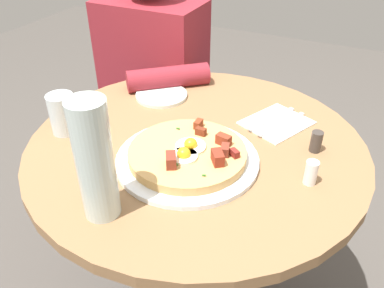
{
  "coord_description": "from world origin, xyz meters",
  "views": [
    {
      "loc": [
        -0.35,
        0.76,
        1.29
      ],
      "look_at": [
        -0.01,
        0.04,
        0.75
      ],
      "focal_mm": 37.02,
      "sensor_mm": 36.0,
      "label": 1
    }
  ],
  "objects_px": {
    "water_glass": "(63,114)",
    "water_bottle": "(95,161)",
    "dining_table": "(196,192)",
    "salt_shaker": "(311,173)",
    "pizza_plate": "(187,159)",
    "pepper_shaker": "(316,142)",
    "bread_plate": "(162,95)",
    "breakfast_pizza": "(188,153)",
    "fork": "(272,119)",
    "person_seated": "(156,108)",
    "knife": "(282,124)"
  },
  "relations": [
    {
      "from": "dining_table",
      "to": "water_bottle",
      "type": "xyz_separation_m",
      "value": [
        0.06,
        0.31,
        0.3
      ]
    },
    {
      "from": "water_glass",
      "to": "pepper_shaker",
      "type": "relative_size",
      "value": 1.98
    },
    {
      "from": "fork",
      "to": "water_glass",
      "type": "xyz_separation_m",
      "value": [
        0.47,
        0.29,
        0.05
      ]
    },
    {
      "from": "dining_table",
      "to": "breakfast_pizza",
      "type": "bearing_deg",
      "value": 103.21
    },
    {
      "from": "bread_plate",
      "to": "breakfast_pizza",
      "type": "bearing_deg",
      "value": 129.91
    },
    {
      "from": "dining_table",
      "to": "water_bottle",
      "type": "bearing_deg",
      "value": 79.16
    },
    {
      "from": "breakfast_pizza",
      "to": "water_glass",
      "type": "relative_size",
      "value": 2.61
    },
    {
      "from": "pizza_plate",
      "to": "knife",
      "type": "height_order",
      "value": "pizza_plate"
    },
    {
      "from": "fork",
      "to": "pepper_shaker",
      "type": "distance_m",
      "value": 0.17
    },
    {
      "from": "bread_plate",
      "to": "water_glass",
      "type": "bearing_deg",
      "value": 65.2
    },
    {
      "from": "dining_table",
      "to": "pizza_plate",
      "type": "xyz_separation_m",
      "value": [
        -0.02,
        0.09,
        0.18
      ]
    },
    {
      "from": "person_seated",
      "to": "knife",
      "type": "distance_m",
      "value": 0.68
    },
    {
      "from": "breakfast_pizza",
      "to": "salt_shaker",
      "type": "bearing_deg",
      "value": -170.47
    },
    {
      "from": "person_seated",
      "to": "bread_plate",
      "type": "distance_m",
      "value": 0.41
    },
    {
      "from": "pizza_plate",
      "to": "breakfast_pizza",
      "type": "distance_m",
      "value": 0.02
    },
    {
      "from": "person_seated",
      "to": "pepper_shaker",
      "type": "xyz_separation_m",
      "value": [
        -0.68,
        0.37,
        0.25
      ]
    },
    {
      "from": "knife",
      "to": "person_seated",
      "type": "bearing_deg",
      "value": -92.18
    },
    {
      "from": "bread_plate",
      "to": "water_glass",
      "type": "relative_size",
      "value": 1.48
    },
    {
      "from": "person_seated",
      "to": "salt_shaker",
      "type": "relative_size",
      "value": 20.07
    },
    {
      "from": "water_glass",
      "to": "pepper_shaker",
      "type": "distance_m",
      "value": 0.64
    },
    {
      "from": "breakfast_pizza",
      "to": "fork",
      "type": "distance_m",
      "value": 0.3
    },
    {
      "from": "pizza_plate",
      "to": "knife",
      "type": "xyz_separation_m",
      "value": [
        -0.16,
        -0.25,
        0.0
      ]
    },
    {
      "from": "salt_shaker",
      "to": "water_glass",
      "type": "bearing_deg",
      "value": 5.92
    },
    {
      "from": "dining_table",
      "to": "bread_plate",
      "type": "bearing_deg",
      "value": -41.22
    },
    {
      "from": "pizza_plate",
      "to": "breakfast_pizza",
      "type": "relative_size",
      "value": 1.22
    },
    {
      "from": "pizza_plate",
      "to": "pepper_shaker",
      "type": "relative_size",
      "value": 6.28
    },
    {
      "from": "water_glass",
      "to": "water_bottle",
      "type": "xyz_separation_m",
      "value": [
        -0.27,
        0.2,
        0.07
      ]
    },
    {
      "from": "breakfast_pizza",
      "to": "water_bottle",
      "type": "bearing_deg",
      "value": 70.2
    },
    {
      "from": "water_glass",
      "to": "person_seated",
      "type": "bearing_deg",
      "value": -83.28
    },
    {
      "from": "breakfast_pizza",
      "to": "water_glass",
      "type": "xyz_separation_m",
      "value": [
        0.35,
        0.02,
        0.03
      ]
    },
    {
      "from": "dining_table",
      "to": "breakfast_pizza",
      "type": "height_order",
      "value": "breakfast_pizza"
    },
    {
      "from": "bread_plate",
      "to": "water_bottle",
      "type": "distance_m",
      "value": 0.52
    },
    {
      "from": "bread_plate",
      "to": "fork",
      "type": "bearing_deg",
      "value": -179.12
    },
    {
      "from": "water_glass",
      "to": "water_bottle",
      "type": "relative_size",
      "value": 0.42
    },
    {
      "from": "pizza_plate",
      "to": "fork",
      "type": "relative_size",
      "value": 1.87
    },
    {
      "from": "dining_table",
      "to": "person_seated",
      "type": "relative_size",
      "value": 0.75
    },
    {
      "from": "knife",
      "to": "salt_shaker",
      "type": "bearing_deg",
      "value": 54.11
    },
    {
      "from": "dining_table",
      "to": "bread_plate",
      "type": "height_order",
      "value": "bread_plate"
    },
    {
      "from": "fork",
      "to": "pepper_shaker",
      "type": "height_order",
      "value": "pepper_shaker"
    },
    {
      "from": "knife",
      "to": "dining_table",
      "type": "bearing_deg",
      "value": -22.32
    },
    {
      "from": "person_seated",
      "to": "water_bottle",
      "type": "xyz_separation_m",
      "value": [
        -0.34,
        0.77,
        0.35
      ]
    },
    {
      "from": "dining_table",
      "to": "salt_shaker",
      "type": "xyz_separation_m",
      "value": [
        -0.29,
        0.04,
        0.2
      ]
    },
    {
      "from": "fork",
      "to": "pizza_plate",
      "type": "bearing_deg",
      "value": -0.48
    },
    {
      "from": "water_bottle",
      "to": "water_glass",
      "type": "bearing_deg",
      "value": -37.21
    },
    {
      "from": "fork",
      "to": "water_bottle",
      "type": "xyz_separation_m",
      "value": [
        0.2,
        0.49,
        0.12
      ]
    },
    {
      "from": "dining_table",
      "to": "pepper_shaker",
      "type": "bearing_deg",
      "value": -162.81
    },
    {
      "from": "pizza_plate",
      "to": "water_glass",
      "type": "relative_size",
      "value": 3.17
    },
    {
      "from": "person_seated",
      "to": "knife",
      "type": "bearing_deg",
      "value": 153.14
    },
    {
      "from": "dining_table",
      "to": "fork",
      "type": "distance_m",
      "value": 0.29
    },
    {
      "from": "bread_plate",
      "to": "pizza_plate",
      "type": "bearing_deg",
      "value": 129.58
    }
  ]
}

